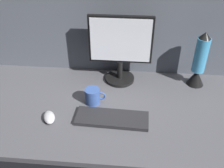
{
  "coord_description": "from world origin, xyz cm",
  "views": [
    {
      "loc": [
        4.57,
        -108.77,
        91.62
      ],
      "look_at": [
        -0.99,
        0.0,
        14.0
      ],
      "focal_mm": 41.41,
      "sensor_mm": 36.0,
      "label": 1
    }
  ],
  "objects": [
    {
      "name": "mouse",
      "position": [
        -35.89,
        -15.02,
        1.7
      ],
      "size": [
        9.0,
        11.04,
        3.4
      ],
      "primitive_type": "ellipsoid",
      "rotation": [
        0.0,
        0.0,
        0.42
      ],
      "color": "silver",
      "rests_on": "ground_plane"
    },
    {
      "name": "ground_plane",
      "position": [
        0.0,
        0.0,
        -1.5
      ],
      "size": [
        180.0,
        80.0,
        3.0
      ],
      "primitive_type": "cube",
      "color": "#515156"
    },
    {
      "name": "mug_ceramic_blue",
      "position": [
        -15.74,
        0.83,
        4.44
      ],
      "size": [
        11.49,
        8.24,
        8.84
      ],
      "color": "#38569E",
      "rests_on": "ground_plane"
    },
    {
      "name": "lava_lamp",
      "position": [
        43.54,
        24.18,
        14.26
      ],
      "size": [
        10.39,
        10.39,
        33.99
      ],
      "color": "black",
      "rests_on": "ground_plane"
    },
    {
      "name": "cubicle_wall_back",
      "position": [
        0.0,
        37.5,
        32.96
      ],
      "size": [
        180.0,
        5.0,
        65.91
      ],
      "color": "#565B66",
      "rests_on": "ground_plane"
    },
    {
      "name": "keyboard",
      "position": [
        -4.04,
        -12.22,
        1.0
      ],
      "size": [
        37.41,
        14.23,
        2.0
      ],
      "primitive_type": "cube",
      "rotation": [
        0.0,
        0.0,
        -0.03
      ],
      "color": "#262628",
      "rests_on": "ground_plane"
    },
    {
      "name": "monitor",
      "position": [
        -2.48,
        25.11,
        22.3
      ],
      "size": [
        36.87,
        18.0,
        41.12
      ],
      "color": "black",
      "rests_on": "ground_plane"
    }
  ]
}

